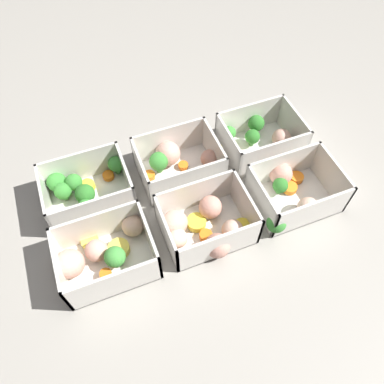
# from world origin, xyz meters

# --- Properties ---
(ground_plane) EXTENTS (4.00, 4.00, 0.00)m
(ground_plane) POSITION_xyz_m (0.00, 0.00, 0.00)
(ground_plane) COLOR gray
(container_near_left) EXTENTS (0.16, 0.13, 0.08)m
(container_near_left) POSITION_xyz_m (-0.19, -0.07, 0.03)
(container_near_left) COLOR silver
(container_near_left) RESTS_ON ground_plane
(container_near_center) EXTENTS (0.17, 0.13, 0.08)m
(container_near_center) POSITION_xyz_m (0.00, -0.08, 0.03)
(container_near_center) COLOR silver
(container_near_center) RESTS_ON ground_plane
(container_near_right) EXTENTS (0.17, 0.14, 0.08)m
(container_near_right) POSITION_xyz_m (0.19, -0.08, 0.03)
(container_near_right) COLOR silver
(container_near_right) RESTS_ON ground_plane
(container_far_left) EXTENTS (0.17, 0.15, 0.08)m
(container_far_left) POSITION_xyz_m (-0.18, 0.07, 0.03)
(container_far_left) COLOR silver
(container_far_left) RESTS_ON ground_plane
(container_far_center) EXTENTS (0.17, 0.14, 0.08)m
(container_far_center) POSITION_xyz_m (0.01, 0.08, 0.03)
(container_far_center) COLOR silver
(container_far_center) RESTS_ON ground_plane
(container_far_right) EXTENTS (0.19, 0.14, 0.08)m
(container_far_right) POSITION_xyz_m (0.20, 0.06, 0.03)
(container_far_right) COLOR silver
(container_far_right) RESTS_ON ground_plane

